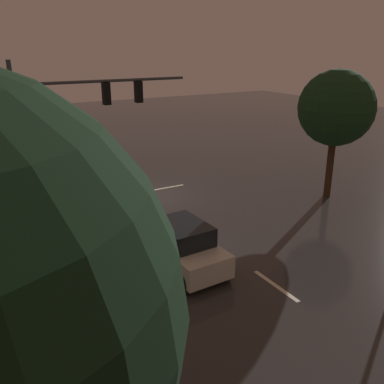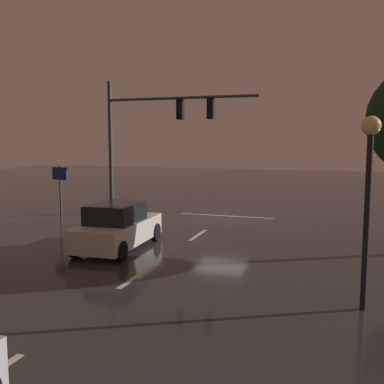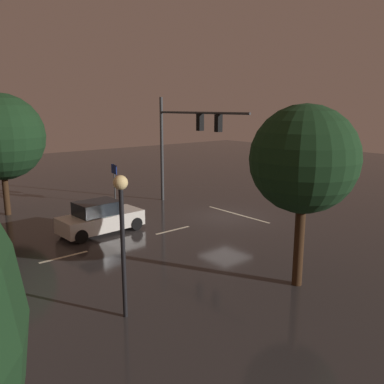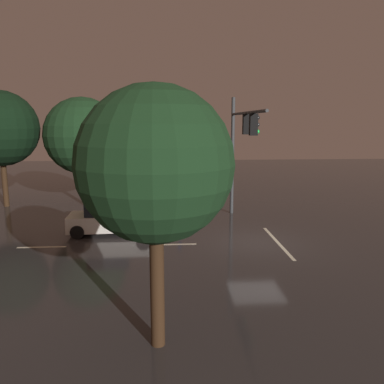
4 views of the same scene
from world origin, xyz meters
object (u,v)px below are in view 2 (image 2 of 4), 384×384
route_sign (60,182)px  street_lamp_left_kerb (369,174)px  car_approaching (118,227)px  traffic_signal_assembly (154,125)px

route_sign → street_lamp_left_kerb: bearing=151.7°
street_lamp_left_kerb → route_sign: (13.26, -7.15, -1.22)m
car_approaching → street_lamp_left_kerb: bearing=157.3°
street_lamp_left_kerb → route_sign: size_ratio=1.64×
route_sign → car_approaching: bearing=143.6°
street_lamp_left_kerb → traffic_signal_assembly: bearing=-46.8°
traffic_signal_assembly → route_sign: traffic_signal_assembly is taller
traffic_signal_assembly → street_lamp_left_kerb: traffic_signal_assembly is taller
traffic_signal_assembly → route_sign: 5.52m
car_approaching → route_sign: size_ratio=1.62×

